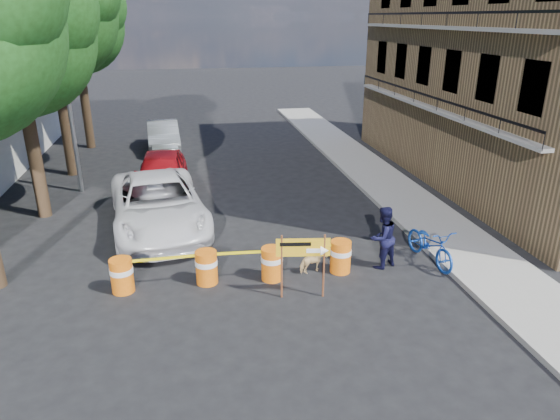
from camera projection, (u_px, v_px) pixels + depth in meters
name	position (u px, v px, depth m)	size (l,w,h in m)	color
ground	(269.00, 300.00, 12.28)	(120.00, 120.00, 0.00)	black
sidewalk_east	(405.00, 200.00, 18.82)	(2.40, 40.00, 0.15)	gray
apartment_building	(536.00, 31.00, 19.51)	(8.00, 16.00, 12.00)	olive
tree_mid_a	(15.00, 35.00, 15.35)	(5.25, 5.00, 8.68)	#332316
tree_mid_b	(50.00, 12.00, 19.68)	(5.67, 5.40, 9.62)	#332316
tree_far	(75.00, 23.00, 24.44)	(5.04, 4.80, 8.84)	#332316
streetlamp	(67.00, 79.00, 18.37)	(1.25, 0.18, 8.00)	gray
barrel_far_left	(122.00, 275.00, 12.52)	(0.58, 0.58, 0.90)	orange
barrel_mid_left	(207.00, 267.00, 12.93)	(0.58, 0.58, 0.90)	orange
barrel_mid_right	(272.00, 263.00, 13.12)	(0.58, 0.58, 0.90)	orange
barrel_far_right	(341.00, 256.00, 13.51)	(0.58, 0.58, 0.90)	orange
detour_sign	(310.00, 252.00, 12.00)	(1.30, 0.35, 1.69)	#592D19
pedestrian	(383.00, 237.00, 13.64)	(0.86, 0.67, 1.77)	black
bicycle	(432.00, 228.00, 13.83)	(0.74, 1.11, 2.11)	#1544B0
dog	(313.00, 262.00, 13.51)	(0.34, 0.74, 0.62)	#DBB97D
suv_white	(158.00, 204.00, 16.19)	(2.82, 6.12, 1.70)	white
sedan_red	(162.00, 173.00, 19.50)	(1.93, 4.79, 1.63)	maroon
sedan_silver	(163.00, 136.00, 25.93)	(1.55, 4.45, 1.47)	#A4A7AB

